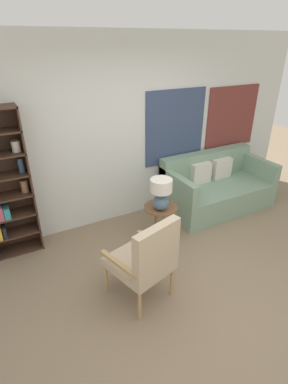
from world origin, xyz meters
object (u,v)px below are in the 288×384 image
object	(u,v)px
couch	(215,188)
side_table	(161,211)
table_lamp	(161,193)
armchair	(147,258)

from	to	relation	value
couch	side_table	xyz separation A→B (m)	(-1.33, -0.40, 0.14)
couch	side_table	world-z (taller)	couch
table_lamp	armchair	bearing A→B (deg)	-128.62
side_table	table_lamp	size ratio (longest dim) A/B	1.19
armchair	table_lamp	bearing A→B (deg)	51.38
side_table	armchair	bearing A→B (deg)	-128.30
armchair	couch	distance (m)	2.43
couch	armchair	bearing A→B (deg)	-147.48
table_lamp	couch	bearing A→B (deg)	18.67
armchair	couch	xyz separation A→B (m)	(2.04, 1.30, -0.24)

